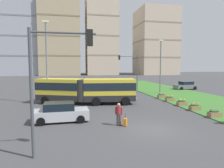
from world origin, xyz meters
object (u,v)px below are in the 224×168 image
(flower_planter_3, at_px, (170,98))
(flower_planter_4, at_px, (162,96))
(pedestrian_crossing, at_px, (119,113))
(apartment_tower_west, at_px, (20,20))
(apartment_tower_centre, at_px, (101,29))
(car_grey_wagon, at_px, (186,86))
(streetlight_median, at_px, (161,64))
(flower_planter_1, at_px, (195,107))
(streetlight_left, at_px, (47,59))
(flower_planter_2, at_px, (182,102))
(apartment_tower_westcentre, at_px, (60,39))
(apartment_tower_eastcentre, at_px, (155,42))
(flower_planter_0, at_px, (215,113))
(traffic_light_near_left, at_px, (52,71))
(car_silver_hatch, at_px, (61,112))
(articulated_bus, at_px, (86,90))
(traffic_light_far_right, at_px, (131,67))
(rolling_suitcase, at_px, (125,122))

(flower_planter_3, xyz_separation_m, flower_planter_4, (0.00, 2.38, 0.00))
(pedestrian_crossing, bearing_deg, apartment_tower_west, 106.84)
(apartment_tower_centre, bearing_deg, car_grey_wagon, -85.22)
(streetlight_median, bearing_deg, flower_planter_1, -98.78)
(pedestrian_crossing, relative_size, streetlight_left, 0.18)
(flower_planter_2, bearing_deg, flower_planter_3, 90.00)
(apartment_tower_west, bearing_deg, apartment_tower_westcentre, -3.45)
(pedestrian_crossing, xyz_separation_m, apartment_tower_eastcentre, (41.93, 89.92, 16.63))
(streetlight_median, bearing_deg, flower_planter_2, -100.91)
(streetlight_left, relative_size, streetlight_median, 1.12)
(flower_planter_0, relative_size, streetlight_median, 0.13)
(apartment_tower_westcentre, bearing_deg, apartment_tower_west, 176.55)
(streetlight_median, xyz_separation_m, apartment_tower_westcentre, (-19.73, 75.10, 13.59))
(flower_planter_4, xyz_separation_m, traffic_light_near_left, (-13.16, -15.53, 3.85))
(car_silver_hatch, xyz_separation_m, apartment_tower_eastcentre, (46.32, 87.88, 16.88))
(articulated_bus, xyz_separation_m, streetlight_median, (12.48, 6.17, 3.18))
(apartment_tower_westcentre, relative_size, apartment_tower_eastcentre, 1.04)
(apartment_tower_west, distance_m, apartment_tower_eastcentre, 70.45)
(traffic_light_far_right, distance_m, apartment_tower_eastcentre, 78.63)
(car_grey_wagon, bearing_deg, flower_planter_4, -135.33)
(car_silver_hatch, distance_m, apartment_tower_eastcentre, 100.76)
(apartment_tower_centre, bearing_deg, traffic_light_near_left, -99.71)
(traffic_light_near_left, distance_m, streetlight_median, 25.16)
(car_silver_hatch, xyz_separation_m, flower_planter_0, (13.17, -1.43, -0.33))
(apartment_tower_eastcentre, bearing_deg, traffic_light_far_right, -116.61)
(car_silver_hatch, relative_size, apartment_tower_westcentre, 0.12)
(articulated_bus, relative_size, pedestrian_crossing, 6.87)
(car_grey_wagon, bearing_deg, traffic_light_far_right, 179.29)
(car_grey_wagon, xyz_separation_m, flower_planter_0, (-9.44, -19.86, -0.33))
(streetlight_median, bearing_deg, car_grey_wagon, 32.02)
(car_grey_wagon, distance_m, apartment_tower_eastcentre, 75.29)
(car_grey_wagon, bearing_deg, pedestrian_crossing, -131.67)
(traffic_light_near_left, relative_size, apartment_tower_eastcentre, 0.18)
(flower_planter_1, xyz_separation_m, flower_planter_4, (0.00, 7.69, 0.00))
(car_silver_hatch, distance_m, flower_planter_3, 14.79)
(pedestrian_crossing, bearing_deg, apartment_tower_centre, 82.49)
(car_silver_hatch, bearing_deg, apartment_tower_westcentre, 93.00)
(flower_planter_1, height_order, streetlight_left, streetlight_left)
(flower_planter_0, bearing_deg, traffic_light_far_right, 94.50)
(rolling_suitcase, relative_size, flower_planter_1, 0.88)
(flower_planter_4, bearing_deg, articulated_bus, -171.64)
(flower_planter_3, bearing_deg, rolling_suitcase, -132.92)
(car_grey_wagon, xyz_separation_m, pedestrian_crossing, (-18.23, -20.48, 0.25))
(pedestrian_crossing, xyz_separation_m, streetlight_median, (10.69, 15.77, 3.83))
(apartment_tower_centre, bearing_deg, flower_planter_4, -92.40)
(traffic_light_far_right, height_order, streetlight_left, streetlight_left)
(flower_planter_1, distance_m, flower_planter_4, 7.69)
(rolling_suitcase, bearing_deg, apartment_tower_eastcentre, 65.28)
(car_silver_hatch, xyz_separation_m, traffic_light_near_left, (0.01, -6.43, 3.52))
(flower_planter_4, bearing_deg, streetlight_median, 67.63)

